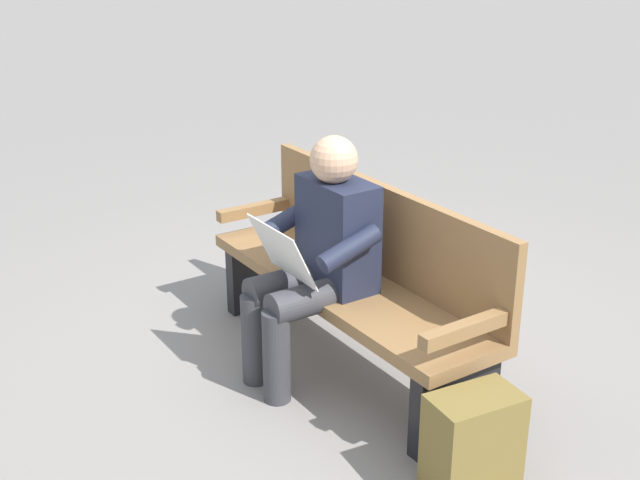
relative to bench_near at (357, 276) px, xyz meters
name	(u,v)px	position (x,y,z in m)	size (l,w,h in m)	color
ground_plane	(344,363)	(0.00, 0.07, -0.46)	(40.00, 40.00, 0.00)	gray
bench_near	(357,276)	(0.00, 0.00, 0.00)	(1.82, 0.58, 0.90)	olive
person_seated	(317,254)	(0.01, 0.23, 0.17)	(0.59, 0.59, 1.18)	#1E2338
backpack	(471,443)	(-1.04, 0.28, -0.25)	(0.30, 0.38, 0.42)	brown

